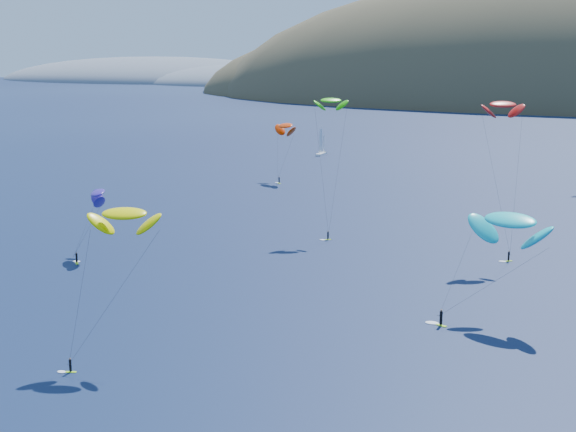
{
  "coord_description": "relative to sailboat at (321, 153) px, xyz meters",
  "views": [
    {
      "loc": [
        36.15,
        -35.19,
        35.35
      ],
      "look_at": [
        -14.37,
        80.0,
        9.0
      ],
      "focal_mm": 50.0,
      "sensor_mm": 36.0,
      "label": 1
    }
  ],
  "objects": [
    {
      "name": "kitesurfer_10",
      "position": [
        12.54,
        -138.87,
        9.88
      ],
      "size": [
        7.77,
        12.24,
        12.94
      ],
      "rotation": [
        0.0,
        0.0,
        -0.86
      ],
      "color": "#AEFC1C",
      "rests_on": "ground"
    },
    {
      "name": "sailboat",
      "position": [
        0.0,
        0.0,
        0.0
      ],
      "size": [
        7.95,
        6.9,
        9.97
      ],
      "rotation": [
        0.0,
        0.0,
        0.05
      ],
      "color": "white",
      "rests_on": "ground"
    },
    {
      "name": "kitesurfer_9",
      "position": [
        76.2,
        -110.27,
        25.05
      ],
      "size": [
        8.11,
        9.73,
        28.1
      ],
      "rotation": [
        0.0,
        0.0,
        0.64
      ],
      "color": "#AEFC1C",
      "rests_on": "ground"
    },
    {
      "name": "headland",
      "position": [
        -383.57,
        534.26,
        -4.24
      ],
      "size": [
        460.0,
        250.0,
        60.0
      ],
      "color": "slate",
      "rests_on": "ground"
    },
    {
      "name": "kitesurfer_5",
      "position": [
        83.25,
        -144.84,
        12.31
      ],
      "size": [
        14.13,
        12.61,
        16.4
      ],
      "rotation": [
        0.0,
        0.0,
        -0.38
      ],
      "color": "#AEFC1C",
      "rests_on": "ground"
    },
    {
      "name": "kitesurfer_1",
      "position": [
        9.7,
        -51.73,
        13.92
      ],
      "size": [
        9.81,
        11.81,
        17.36
      ],
      "rotation": [
        0.0,
        0.0,
        -0.65
      ],
      "color": "#AEFC1C",
      "rests_on": "ground"
    },
    {
      "name": "kitesurfer_3",
      "position": [
        42.9,
        -105.07,
        24.56
      ],
      "size": [
        6.98,
        12.02,
        27.32
      ],
      "rotation": [
        0.0,
        0.0,
        0.6
      ],
      "color": "#AEFC1C",
      "rests_on": "ground"
    },
    {
      "name": "kitesurfer_2",
      "position": [
        43.79,
        -175.19,
        15.64
      ],
      "size": [
        8.94,
        12.53,
        18.81
      ],
      "rotation": [
        0.0,
        0.0,
        0.38
      ],
      "color": "#AEFC1C",
      "rests_on": "ground"
    }
  ]
}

